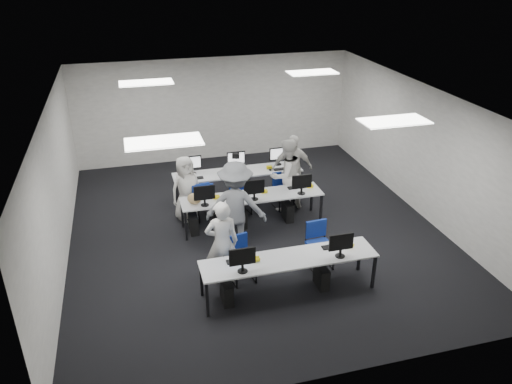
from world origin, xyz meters
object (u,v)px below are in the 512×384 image
object	(u,v)px
student_0	(222,243)
student_3	(292,169)
chair_4	(283,197)
chair_5	(199,205)
chair_0	(241,267)
chair_2	(206,209)
student_2	(186,189)
desk_front	(289,260)
chair_1	(319,253)
chair_6	(250,200)
photographer	(236,206)
desk_mid	(252,198)
chair_7	(286,192)
student_1	(286,175)
chair_3	(240,203)

from	to	relation	value
student_0	student_3	world-z (taller)	student_3
chair_4	chair_5	xyz separation A→B (m)	(-2.05, 0.09, 0.01)
chair_0	chair_2	distance (m)	2.56
student_2	chair_2	bearing A→B (deg)	-37.48
desk_front	chair_2	world-z (taller)	chair_2
student_3	chair_1	bearing A→B (deg)	-92.15
desk_front	chair_0	xyz separation A→B (m)	(-0.74, 0.59, -0.40)
desk_front	chair_6	bearing A→B (deg)	87.83
chair_0	chair_6	world-z (taller)	chair_0
chair_2	photographer	distance (m)	1.61
chair_4	student_2	bearing A→B (deg)	171.56
desk_front	student_2	bearing A→B (deg)	112.93
desk_front	chair_2	xyz separation A→B (m)	(-0.96, 3.14, -0.42)
desk_mid	chair_1	size ratio (longest dim) A/B	3.48
desk_front	chair_1	size ratio (longest dim) A/B	3.48
chair_7	student_2	world-z (taller)	student_2
chair_4	chair_2	bearing A→B (deg)	175.41
chair_1	student_1	xyz separation A→B (m)	(0.12, 2.49, 0.60)
chair_5	student_1	xyz separation A→B (m)	(2.08, -0.19, 0.60)
desk_mid	photographer	xyz separation A→B (m)	(-0.57, -0.85, 0.29)
chair_3	chair_6	bearing A→B (deg)	6.84
desk_mid	student_1	world-z (taller)	student_1
chair_7	student_3	world-z (taller)	student_3
student_2	photographer	size ratio (longest dim) A/B	0.80
chair_0	chair_3	distance (m)	2.70
chair_7	student_0	xyz separation A→B (m)	(-2.21, -2.89, 0.59)
chair_1	student_1	bearing A→B (deg)	83.45
chair_1	chair_6	distance (m)	2.77
chair_0	student_2	xyz separation A→B (m)	(-0.65, 2.68, 0.49)
photographer	desk_front	bearing A→B (deg)	126.02
desk_mid	chair_2	xyz separation A→B (m)	(-0.96, 0.54, -0.42)
chair_4	photographer	world-z (taller)	photographer
chair_0	chair_4	distance (m)	3.14
chair_7	student_1	bearing A→B (deg)	-131.40
desk_mid	chair_0	bearing A→B (deg)	-110.25
chair_5	student_2	bearing A→B (deg)	-178.44
chair_0	student_0	size ratio (longest dim) A/B	0.52
photographer	chair_5	bearing A→B (deg)	-53.22
desk_front	chair_7	size ratio (longest dim) A/B	3.85
chair_2	student_3	world-z (taller)	student_3
desk_front	student_0	bearing A→B (deg)	150.27
chair_3	desk_mid	bearing A→B (deg)	-92.55
chair_1	chair_4	world-z (taller)	chair_1
chair_2	chair_7	distance (m)	2.12
chair_0	chair_1	distance (m)	1.60
chair_6	student_2	bearing A→B (deg)	177.04
chair_1	photographer	world-z (taller)	photographer
desk_front	photographer	xyz separation A→B (m)	(-0.57, 1.75, 0.29)
student_0	student_2	size ratio (longest dim) A/B	1.10
student_0	chair_5	bearing A→B (deg)	-86.21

